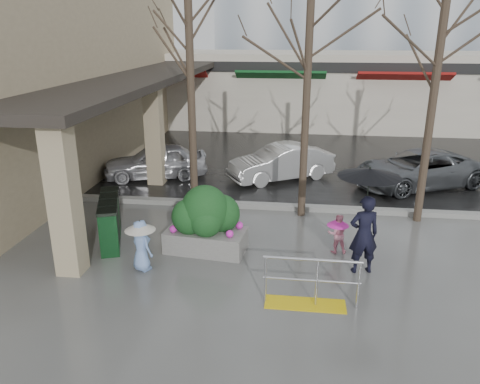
% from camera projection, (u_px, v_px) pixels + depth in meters
% --- Properties ---
extents(ground, '(120.00, 120.00, 0.00)m').
position_uv_depth(ground, '(247.00, 271.00, 10.58)').
color(ground, '#51514F').
rests_on(ground, ground).
extents(street_asphalt, '(120.00, 36.00, 0.01)m').
position_uv_depth(street_asphalt, '(284.00, 112.00, 31.19)').
color(street_asphalt, black).
rests_on(street_asphalt, ground).
extents(curb, '(120.00, 0.30, 0.15)m').
position_uv_depth(curb, '(262.00, 206.00, 14.31)').
color(curb, gray).
rests_on(curb, ground).
extents(near_building, '(6.00, 18.00, 8.00)m').
position_uv_depth(near_building, '(37.00, 62.00, 17.85)').
color(near_building, tan).
rests_on(near_building, ground).
extents(canopy_slab, '(2.80, 18.00, 0.25)m').
position_uv_depth(canopy_slab, '(144.00, 74.00, 17.47)').
color(canopy_slab, '#2D2823').
rests_on(canopy_slab, pillar_front).
extents(pillar_front, '(0.55, 0.55, 3.50)m').
position_uv_depth(pillar_front, '(64.00, 199.00, 10.01)').
color(pillar_front, tan).
rests_on(pillar_front, ground).
extents(pillar_back, '(0.55, 0.55, 3.50)m').
position_uv_depth(pillar_back, '(155.00, 135.00, 16.10)').
color(pillar_back, tan).
rests_on(pillar_back, ground).
extents(storefront_row, '(34.00, 6.74, 4.00)m').
position_uv_depth(storefront_row, '(318.00, 89.00, 26.51)').
color(storefront_row, beige).
rests_on(storefront_row, ground).
extents(handrail, '(1.90, 0.50, 1.03)m').
position_uv_depth(handrail, '(309.00, 288.00, 9.17)').
color(handrail, yellow).
rests_on(handrail, ground).
extents(tree_west, '(3.20, 3.20, 6.80)m').
position_uv_depth(tree_west, '(189.00, 33.00, 12.53)').
color(tree_west, '#382B21').
rests_on(tree_west, ground).
extents(tree_midwest, '(3.20, 3.20, 7.00)m').
position_uv_depth(tree_midwest, '(310.00, 27.00, 12.09)').
color(tree_midwest, '#382B21').
rests_on(tree_midwest, ground).
extents(tree_mideast, '(3.20, 3.20, 6.50)m').
position_uv_depth(tree_mideast, '(441.00, 43.00, 11.82)').
color(tree_mideast, '#382B21').
rests_on(tree_mideast, ground).
extents(woman, '(1.34, 1.34, 2.47)m').
position_uv_depth(woman, '(366.00, 211.00, 10.11)').
color(woman, black).
rests_on(woman, ground).
extents(child_pink, '(0.53, 0.53, 0.99)m').
position_uv_depth(child_pink, '(338.00, 231.00, 11.32)').
color(child_pink, pink).
rests_on(child_pink, ground).
extents(child_blue, '(0.70, 0.69, 1.20)m').
position_uv_depth(child_blue, '(141.00, 241.00, 10.44)').
color(child_blue, '#7EA2E1').
rests_on(child_blue, ground).
extents(planter, '(2.03, 1.20, 1.69)m').
position_uv_depth(planter, '(206.00, 220.00, 11.34)').
color(planter, gray).
rests_on(planter, ground).
extents(news_boxes, '(1.13, 2.09, 1.15)m').
position_uv_depth(news_boxes, '(110.00, 220.00, 11.95)').
color(news_boxes, black).
rests_on(news_boxes, ground).
extents(car_a, '(3.97, 2.53, 1.26)m').
position_uv_depth(car_a, '(156.00, 161.00, 17.07)').
color(car_a, '#B3B3B8').
rests_on(car_a, ground).
extents(car_b, '(3.97, 3.11, 1.26)m').
position_uv_depth(car_b, '(281.00, 163.00, 16.91)').
color(car_b, silver).
rests_on(car_b, ground).
extents(car_c, '(4.99, 3.85, 1.26)m').
position_uv_depth(car_c, '(418.00, 169.00, 16.13)').
color(car_c, slate).
rests_on(car_c, ground).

